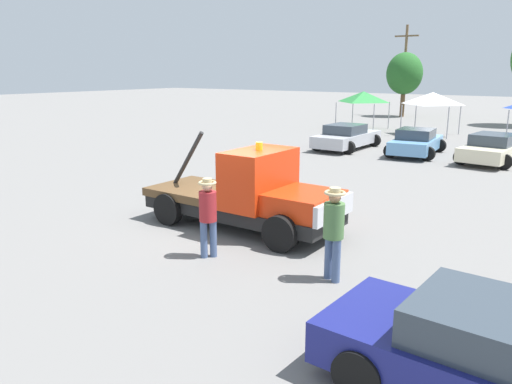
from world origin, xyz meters
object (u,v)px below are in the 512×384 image
at_px(tow_truck, 251,196).
at_px(parked_car_silver, 347,137).
at_px(person_near_truck, 334,227).
at_px(canopy_tent_white, 432,98).
at_px(utility_pole, 405,68).
at_px(canopy_tent_green, 364,97).
at_px(tree_left, 404,74).
at_px(parked_car_cream, 494,148).
at_px(person_at_hood, 208,211).
at_px(parked_car_skyblue, 416,142).

bearing_deg(tow_truck, parked_car_silver, 105.83).
height_order(person_near_truck, canopy_tent_white, canopy_tent_white).
relative_size(person_near_truck, canopy_tent_white, 0.64).
distance_m(parked_car_silver, utility_pole, 22.78).
relative_size(tow_truck, canopy_tent_green, 1.91).
xyz_separation_m(parked_car_silver, tree_left, (-4.19, 20.79, 3.19)).
distance_m(tow_truck, person_near_truck, 3.73).
height_order(parked_car_cream, tree_left, tree_left).
distance_m(tow_truck, person_at_hood, 2.25).
height_order(parked_car_cream, canopy_tent_white, canopy_tent_white).
height_order(person_at_hood, canopy_tent_white, canopy_tent_white).
relative_size(canopy_tent_green, canopy_tent_white, 0.97).
bearing_deg(tree_left, parked_car_silver, -78.60).
xyz_separation_m(tow_truck, canopy_tent_white, (-2.05, 23.01, 1.45)).
bearing_deg(canopy_tent_green, parked_car_silver, -71.60).
relative_size(tow_truck, person_near_truck, 2.88).
relative_size(parked_car_cream, canopy_tent_green, 1.73).
bearing_deg(person_near_truck, canopy_tent_green, 44.24).
bearing_deg(canopy_tent_green, canopy_tent_white, -6.04).
height_order(person_near_truck, person_at_hood, person_near_truck).
bearing_deg(tow_truck, utility_pole, 103.67).
relative_size(tow_truck, tree_left, 0.97).
bearing_deg(parked_car_skyblue, tow_truck, 175.46).
distance_m(parked_car_silver, canopy_tent_green, 9.75).
xyz_separation_m(person_near_truck, canopy_tent_white, (-5.33, 24.77, 1.24)).
relative_size(tow_truck, utility_pole, 0.68).
relative_size(parked_car_skyblue, tree_left, 0.80).
xyz_separation_m(canopy_tent_white, tree_left, (-6.14, 12.20, 1.47)).
bearing_deg(canopy_tent_green, parked_car_skyblue, -53.09).
bearing_deg(parked_car_silver, person_near_truck, -155.04).
relative_size(tow_truck, parked_car_silver, 1.14).
bearing_deg(person_near_truck, parked_car_skyblue, 34.35).
bearing_deg(parked_car_skyblue, tree_left, 15.36).
bearing_deg(parked_car_cream, tree_left, 35.58).
relative_size(person_at_hood, utility_pole, 0.22).
distance_m(canopy_tent_green, canopy_tent_white, 5.01).
xyz_separation_m(canopy_tent_green, tree_left, (-1.16, 11.67, 1.54)).
bearing_deg(tree_left, person_at_hood, -77.07).
relative_size(person_at_hood, tree_left, 0.32).
bearing_deg(parked_car_skyblue, canopy_tent_white, 6.27).
height_order(tow_truck, person_at_hood, tow_truck).
bearing_deg(canopy_tent_white, parked_car_skyblue, -78.13).
distance_m(tow_truck, parked_car_skyblue, 14.54).
relative_size(canopy_tent_white, utility_pole, 0.37).
height_order(person_near_truck, parked_car_skyblue, person_near_truck).
bearing_deg(tow_truck, tree_left, 103.43).
xyz_separation_m(person_near_truck, tree_left, (-11.47, 36.97, 2.71)).
bearing_deg(canopy_tent_white, parked_car_silver, -102.77).
height_order(parked_car_cream, utility_pole, utility_pole).
relative_size(tow_truck, parked_car_skyblue, 1.22).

